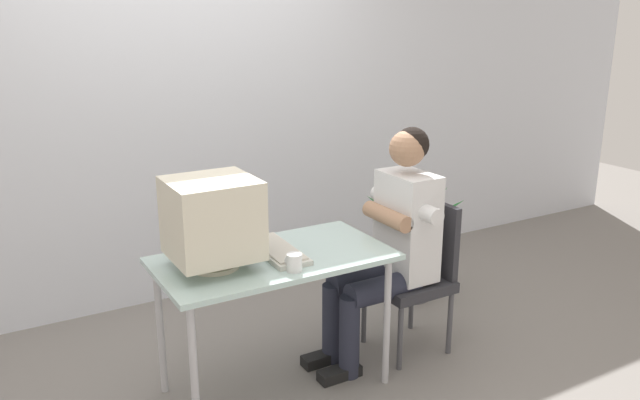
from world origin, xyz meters
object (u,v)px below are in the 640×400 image
desk (274,269)px  potted_plant (412,246)px  office_chair (417,269)px  person_seated (391,240)px  crt_monitor (213,219)px  keyboard (277,250)px  desk_mug (293,262)px

desk → potted_plant: potted_plant is taller
office_chair → person_seated: person_seated is taller
potted_plant → crt_monitor: bearing=-161.9°
potted_plant → person_seated: bearing=-137.2°
crt_monitor → potted_plant: bearing=18.1°
crt_monitor → keyboard: bearing=4.3°
crt_monitor → keyboard: 0.40m
person_seated → desk_mug: person_seated is taller
keyboard → desk_mug: 0.25m
person_seated → potted_plant: bearing=42.8°
person_seated → potted_plant: person_seated is taller
potted_plant → desk: bearing=-157.7°
desk → keyboard: 0.10m
desk → potted_plant: size_ratio=1.38×
keyboard → person_seated: size_ratio=0.36×
office_chair → desk_mug: bearing=-167.2°
desk → desk_mug: desk_mug is taller
desk → keyboard: keyboard is taller
office_chair → potted_plant: office_chair is taller
desk → crt_monitor: size_ratio=2.70×
crt_monitor → person_seated: bearing=-1.1°
desk → potted_plant: bearing=22.3°
potted_plant → desk_mug: bearing=-150.1°
crt_monitor → potted_plant: 1.79m
desk → office_chair: bearing=-0.7°
keyboard → office_chair: size_ratio=0.55×
desk_mug → potted_plant: bearing=29.9°
person_seated → office_chair: bearing=0.0°
keyboard → office_chair: office_chair is taller
office_chair → potted_plant: bearing=54.1°
person_seated → potted_plant: (0.59, 0.54, -0.32)m
crt_monitor → office_chair: 1.30m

